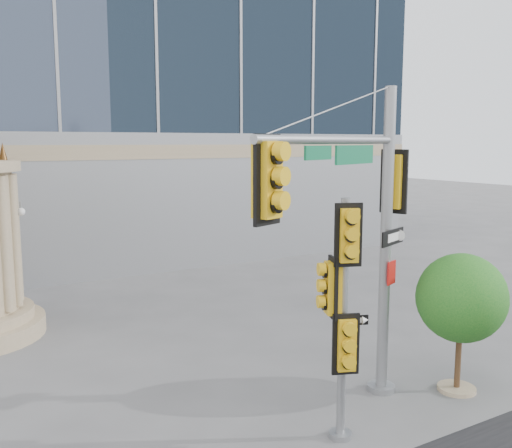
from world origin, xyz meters
TOP-DOWN VIEW (x-y plane):
  - ground at (0.00, 0.00)m, footprint 120.00×120.00m
  - main_signal_pole at (0.72, -0.29)m, footprint 5.00×2.35m
  - secondary_signal_pole at (-0.36, -1.08)m, footprint 0.79×0.76m
  - street_tree at (3.36, -0.72)m, footprint 2.04×1.99m

SIDE VIEW (x-z plane):
  - ground at x=0.00m, z-range 0.00..0.00m
  - street_tree at x=3.36m, z-range 0.50..3.68m
  - secondary_signal_pole at x=-0.36m, z-range 0.40..5.02m
  - main_signal_pole at x=0.72m, z-range 0.81..7.60m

